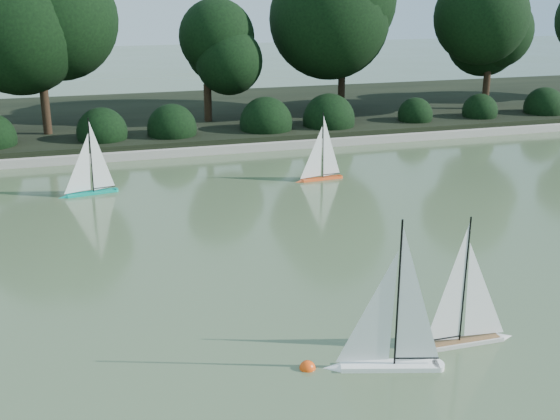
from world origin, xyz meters
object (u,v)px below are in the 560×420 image
at_px(sailboat_teal, 86,182).
at_px(sailboat_white_a, 381,345).
at_px(sailboat_white_b, 471,323).
at_px(race_buoy, 307,368).
at_px(sailboat_orange, 318,169).

bearing_deg(sailboat_teal, sailboat_white_a, -70.22).
distance_m(sailboat_white_b, race_buoy, 1.88).
height_order(sailboat_white_b, sailboat_orange, sailboat_white_b).
xyz_separation_m(sailboat_white_b, race_buoy, (-1.86, 0.00, -0.24)).
bearing_deg(sailboat_orange, race_buoy, -110.63).
height_order(sailboat_white_a, sailboat_orange, sailboat_white_a).
relative_size(sailboat_teal, race_buoy, 9.17).
bearing_deg(sailboat_teal, sailboat_orange, -3.55).
height_order(sailboat_orange, sailboat_teal, sailboat_teal).
bearing_deg(sailboat_orange, sailboat_white_a, -104.77).
xyz_separation_m(sailboat_orange, sailboat_teal, (-4.43, 0.28, 0.02)).
relative_size(sailboat_orange, race_buoy, 8.55).
bearing_deg(sailboat_white_a, sailboat_teal, 109.78).
relative_size(sailboat_white_a, sailboat_teal, 1.11).
bearing_deg(sailboat_white_a, sailboat_orange, 75.23).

